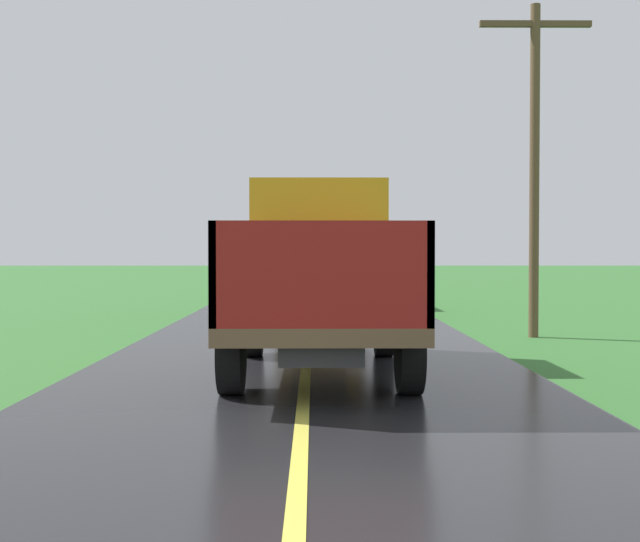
# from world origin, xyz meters

# --- Properties ---
(banana_truck_near) EXTENTS (2.38, 5.82, 2.80)m
(banana_truck_near) POSITION_xyz_m (0.18, 11.93, 1.46)
(banana_truck_near) COLOR #2D2D30
(banana_truck_near) RESTS_ON road_surface
(banana_truck_far) EXTENTS (2.38, 5.81, 2.80)m
(banana_truck_far) POSITION_xyz_m (0.27, 24.07, 1.46)
(banana_truck_far) COLOR #2D2D30
(banana_truck_far) RESTS_ON road_surface
(utility_pole_roadside) EXTENTS (2.28, 0.20, 6.81)m
(utility_pole_roadside) POSITION_xyz_m (4.65, 16.40, 3.73)
(utility_pole_roadside) COLOR brown
(utility_pole_roadside) RESTS_ON ground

